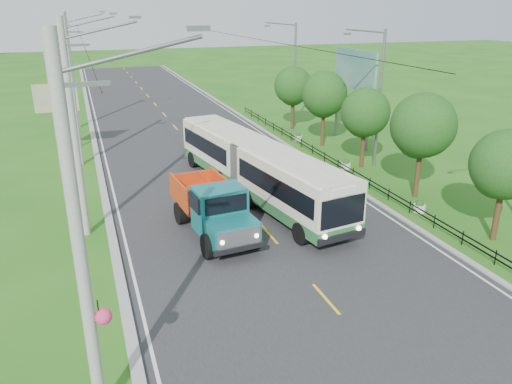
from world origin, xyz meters
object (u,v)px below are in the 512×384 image
tree_fifth (324,96)px  billboard_right (354,75)px  tree_fourth (365,115)px  billboard_left (56,103)px  tree_back (293,88)px  planter_far (298,137)px  dump_truck (213,205)px  planter_mid (346,165)px  bus (256,165)px  pole_nearest (82,250)px  streetlight_far (293,70)px  tree_second (504,167)px  streetlight_mid (378,94)px  pole_far (72,70)px  planter_near (419,207)px  pole_near (75,131)px  pole_mid (73,91)px  tree_third (422,128)px

tree_fifth → billboard_right: size_ratio=0.79×
tree_fourth → billboard_left: 21.72m
tree_back → planter_far: (-1.26, -4.14, -3.37)m
tree_back → dump_truck: 22.93m
planter_mid → planter_far: 8.00m
bus → pole_nearest: bearing=-132.4°
tree_fifth → streetlight_far: 7.97m
tree_second → streetlight_mid: size_ratio=0.58×
pole_far → tree_second: 35.82m
planter_near → planter_mid: bearing=90.0°
pole_near → planter_mid: (16.86, 5.00, -4.81)m
pole_nearest → tree_second: size_ratio=1.89×
pole_mid → tree_third: bearing=-35.4°
pole_nearest → streetlight_mid: 25.41m
pole_mid → planter_near: pole_mid is taller
tree_fifth → planter_far: size_ratio=8.66×
pole_near → streetlight_far: bearing=45.1°
tree_fifth → billboard_left: bearing=168.7°
streetlight_mid → bus: bearing=-163.8°
billboard_left → streetlight_far: bearing=11.2°
pole_far → bus: 23.92m
tree_fifth → billboard_right: (2.44, -0.14, 1.49)m
tree_third → streetlight_far: streetlight_far is taller
tree_fourth → billboard_right: bearing=67.4°
streetlight_far → billboard_right: bearing=-78.3°
tree_second → streetlight_mid: streetlight_mid is taller
billboard_left → planter_far: bearing=-6.3°
tree_fourth → streetlight_mid: (0.79, -0.14, 1.32)m
tree_third → streetlight_far: (0.79, 19.86, 0.92)m
pole_near → planter_far: pole_near is taller
tree_third → dump_truck: tree_third is taller
planter_near → tree_back: bearing=86.4°
tree_second → tree_third: tree_third is taller
bus → streetlight_mid: bearing=7.2°
tree_second → planter_mid: tree_second is taller
planter_near → billboard_left: 25.78m
streetlight_far → planter_mid: bearing=-98.3°
planter_far → bus: (-7.46, -10.76, 1.59)m
pole_mid → dump_truck: bearing=-67.7°
pole_near → pole_far: (0.00, 24.00, 0.00)m
planter_far → billboard_right: size_ratio=0.09×
pole_near → streetlight_far: 26.80m
pole_nearest → bus: (9.38, 14.24, -3.06)m
pole_near → tree_fourth: bearing=15.8°
planter_near → bus: 9.25m
tree_fifth → billboard_left: size_ratio=1.12×
pole_nearest → planter_near: 19.65m
dump_truck → bus: bearing=44.0°
pole_far → streetlight_far: 19.56m
pole_far → tree_back: size_ratio=1.82×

